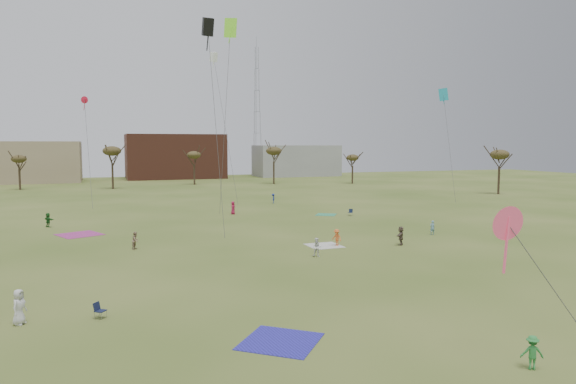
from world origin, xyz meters
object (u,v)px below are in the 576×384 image
object	(u,v)px
radio_tower	(257,111)
flyer_near_center	(532,352)
flyer_near_left	(19,307)
camp_chair_left	(100,314)
camp_chair_right	(350,214)

from	to	relation	value
radio_tower	flyer_near_center	bearing A→B (deg)	-101.39
flyer_near_left	camp_chair_left	xyz separation A→B (m)	(3.93, -0.41, -0.67)
camp_chair_left	radio_tower	world-z (taller)	radio_tower
flyer_near_center	camp_chair_right	bearing A→B (deg)	-80.20
flyer_near_left	camp_chair_right	bearing A→B (deg)	-19.69
camp_chair_left	flyer_near_center	bearing A→B (deg)	-90.96
flyer_near_left	flyer_near_center	xyz separation A→B (m)	(20.82, -13.12, -0.21)
flyer_near_left	radio_tower	distance (m)	133.17
flyer_near_center	camp_chair_right	size ratio (longest dim) A/B	1.65
flyer_near_left	camp_chair_right	size ratio (longest dim) A/B	2.13
camp_chair_left	radio_tower	distance (m)	132.27
camp_chair_left	camp_chair_right	bearing A→B (deg)	-7.51
flyer_near_center	camp_chair_left	world-z (taller)	flyer_near_center
flyer_near_left	camp_chair_left	bearing A→B (deg)	-68.26
camp_chair_right	radio_tower	size ratio (longest dim) A/B	0.02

